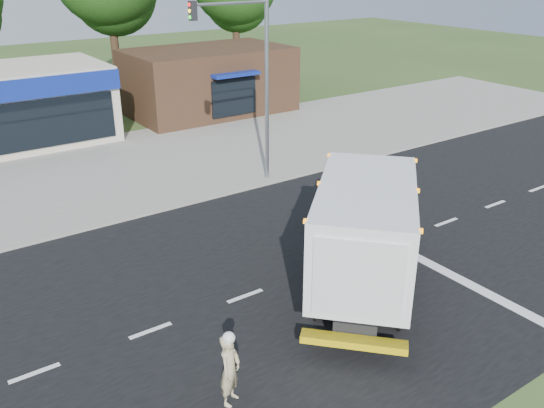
% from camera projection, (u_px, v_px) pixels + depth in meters
% --- Properties ---
extents(ground, '(120.00, 120.00, 0.00)m').
position_uv_depth(ground, '(323.00, 268.00, 18.57)').
color(ground, '#385123').
rests_on(ground, ground).
extents(road_asphalt, '(60.00, 14.00, 0.02)m').
position_uv_depth(road_asphalt, '(323.00, 267.00, 18.57)').
color(road_asphalt, black).
rests_on(road_asphalt, ground).
extents(sidewalk, '(60.00, 2.40, 0.12)m').
position_uv_depth(sidewalk, '(202.00, 189.00, 24.73)').
color(sidewalk, gray).
rests_on(sidewalk, ground).
extents(parking_apron, '(60.00, 9.00, 0.02)m').
position_uv_depth(parking_apron, '(147.00, 155.00, 29.12)').
color(parking_apron, gray).
rests_on(parking_apron, ground).
extents(lane_markings, '(55.20, 7.00, 0.01)m').
position_uv_depth(lane_markings, '(383.00, 272.00, 18.25)').
color(lane_markings, silver).
rests_on(lane_markings, road_asphalt).
extents(ems_box_truck, '(7.54, 7.34, 3.57)m').
position_uv_depth(ems_box_truck, '(366.00, 223.00, 16.87)').
color(ems_box_truck, black).
rests_on(ems_box_truck, ground).
extents(emergency_worker, '(0.77, 0.71, 1.87)m').
position_uv_depth(emergency_worker, '(230.00, 369.00, 12.62)').
color(emergency_worker, tan).
rests_on(emergency_worker, ground).
extents(brown_storefront, '(10.00, 6.70, 4.00)m').
position_uv_depth(brown_storefront, '(209.00, 81.00, 36.51)').
color(brown_storefront, '#382316').
rests_on(brown_storefront, ground).
extents(traffic_signal_pole, '(3.51, 0.25, 8.00)m').
position_uv_depth(traffic_signal_pole, '(254.00, 71.00, 23.59)').
color(traffic_signal_pole, gray).
rests_on(traffic_signal_pole, ground).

